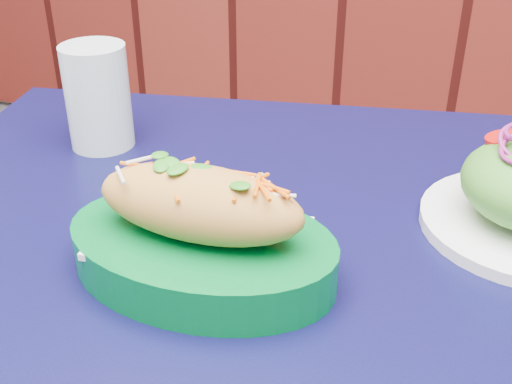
% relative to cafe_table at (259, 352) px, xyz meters
% --- Properties ---
extents(cafe_table, '(0.95, 0.95, 0.75)m').
position_rel_cafe_table_xyz_m(cafe_table, '(0.00, 0.00, 0.00)').
color(cafe_table, black).
rests_on(cafe_table, ground).
extents(banh_mi_basket, '(0.24, 0.16, 0.11)m').
position_rel_cafe_table_xyz_m(banh_mi_basket, '(-0.05, -0.01, 0.13)').
color(banh_mi_basket, '#006026').
rests_on(banh_mi_basket, cafe_table).
extents(water_glass, '(0.08, 0.08, 0.12)m').
position_rel_cafe_table_xyz_m(water_glass, '(-0.27, 0.18, 0.15)').
color(water_glass, silver).
rests_on(water_glass, cafe_table).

